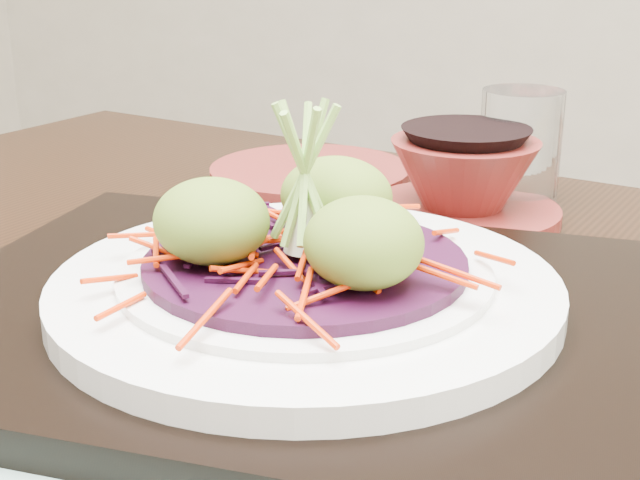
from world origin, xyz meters
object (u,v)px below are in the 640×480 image
at_px(serving_tray, 306,318).
at_px(terracotta_side_plate, 310,174).
at_px(dining_table, 331,450).
at_px(terracotta_bowl_set, 463,185).
at_px(white_plate, 305,287).
at_px(water_glass, 520,148).

xyz_separation_m(serving_tray, terracotta_side_plate, (-0.13, 0.30, -0.01)).
relative_size(dining_table, serving_tray, 2.89).
height_order(terracotta_side_plate, terracotta_bowl_set, terracotta_bowl_set).
bearing_deg(terracotta_bowl_set, dining_table, -96.56).
distance_m(white_plate, terracotta_bowl_set, 0.25).
height_order(dining_table, terracotta_bowl_set, terracotta_bowl_set).
xyz_separation_m(terracotta_side_plate, terracotta_bowl_set, (0.16, -0.06, 0.02)).
relative_size(water_glass, terracotta_bowl_set, 0.45).
relative_size(dining_table, terracotta_side_plate, 6.81).
xyz_separation_m(dining_table, terracotta_side_plate, (-0.13, 0.26, 0.10)).
relative_size(white_plate, terracotta_side_plate, 1.53).
distance_m(white_plate, terracotta_side_plate, 0.33).
height_order(dining_table, terracotta_side_plate, terracotta_side_plate).
height_order(water_glass, terracotta_bowl_set, water_glass).
bearing_deg(serving_tray, white_plate, -115.14).
xyz_separation_m(dining_table, terracotta_bowl_set, (0.02, 0.21, 0.12)).
distance_m(dining_table, terracotta_side_plate, 0.31).
bearing_deg(terracotta_bowl_set, white_plate, -95.44).
bearing_deg(water_glass, white_plate, -99.71).
xyz_separation_m(white_plate, terracotta_side_plate, (-0.13, 0.30, -0.03)).
bearing_deg(white_plate, water_glass, 80.29).
relative_size(serving_tray, water_glass, 4.52).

